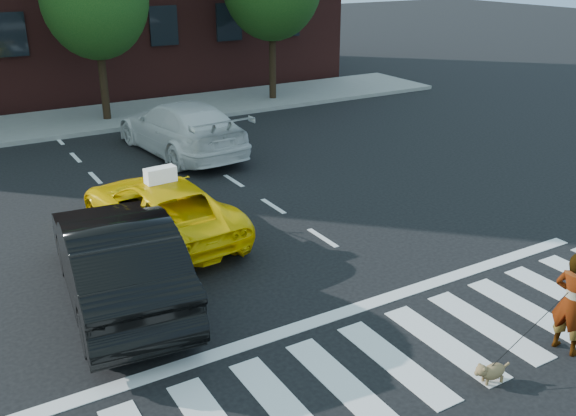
{
  "coord_description": "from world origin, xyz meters",
  "views": [
    {
      "loc": [
        -5.64,
        -6.23,
        5.86
      ],
      "look_at": [
        0.45,
        3.96,
        1.1
      ],
      "focal_mm": 40.0,
      "sensor_mm": 36.0,
      "label": 1
    }
  ],
  "objects": [
    {
      "name": "crosswalk",
      "position": [
        0.0,
        0.0,
        0.01
      ],
      "size": [
        13.0,
        2.4,
        0.01
      ],
      "primitive_type": "cube",
      "color": "silver",
      "rests_on": "ground"
    },
    {
      "name": "taxi_sign",
      "position": [
        -1.4,
        6.11,
        1.49
      ],
      "size": [
        0.67,
        0.33,
        0.32
      ],
      "primitive_type": "cube",
      "rotation": [
        0.0,
        0.0,
        3.21
      ],
      "color": "white",
      "rests_on": "taxi"
    },
    {
      "name": "ground",
      "position": [
        0.0,
        0.0,
        0.0
      ],
      "size": [
        120.0,
        120.0,
        0.0
      ],
      "primitive_type": "plane",
      "color": "black",
      "rests_on": "ground"
    },
    {
      "name": "stop_line",
      "position": [
        0.0,
        1.6,
        0.01
      ],
      "size": [
        12.0,
        0.3,
        0.01
      ],
      "primitive_type": "cube",
      "color": "silver",
      "rests_on": "ground"
    },
    {
      "name": "black_sedan",
      "position": [
        -3.01,
        4.04,
        0.84
      ],
      "size": [
        2.32,
        5.24,
        1.67
      ],
      "primitive_type": "imported",
      "rotation": [
        0.0,
        0.0,
        3.03
      ],
      "color": "black",
      "rests_on": "ground"
    },
    {
      "name": "taxi",
      "position": [
        -1.4,
        6.31,
        0.67
      ],
      "size": [
        2.55,
        4.94,
        1.33
      ],
      "primitive_type": "imported",
      "rotation": [
        0.0,
        0.0,
        3.21
      ],
      "color": "yellow",
      "rests_on": "ground"
    },
    {
      "name": "sidewalk_far",
      "position": [
        0.0,
        17.5,
        0.07
      ],
      "size": [
        30.0,
        4.0,
        0.15
      ],
      "primitive_type": "cube",
      "color": "slate",
      "rests_on": "ground"
    },
    {
      "name": "dog",
      "position": [
        0.86,
        -1.09,
        0.19
      ],
      "size": [
        0.58,
        0.31,
        0.33
      ],
      "rotation": [
        0.0,
        0.0,
        -0.24
      ],
      "color": "olive",
      "rests_on": "ground"
    },
    {
      "name": "white_suv",
      "position": [
        1.4,
        11.99,
        0.81
      ],
      "size": [
        2.72,
        5.74,
        1.62
      ],
      "primitive_type": "imported",
      "rotation": [
        0.0,
        0.0,
        3.22
      ],
      "color": "silver",
      "rests_on": "ground"
    },
    {
      "name": "woman",
      "position": [
        2.51,
        -1.1,
        0.85
      ],
      "size": [
        0.48,
        0.66,
        1.69
      ],
      "primitive_type": "imported",
      "rotation": [
        0.0,
        0.0,
        1.7
      ],
      "color": "#999999",
      "rests_on": "ground"
    }
  ]
}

